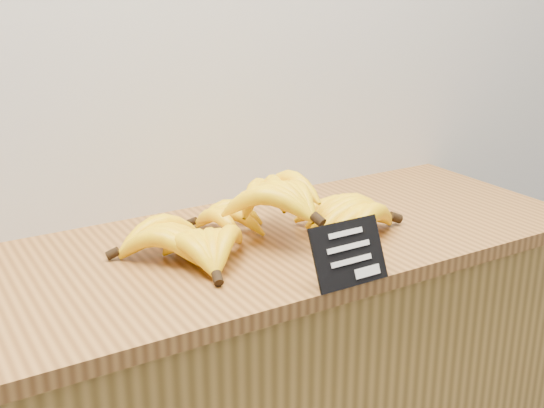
{
  "coord_description": "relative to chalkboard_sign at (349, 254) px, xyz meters",
  "views": [
    {
      "loc": [
        -0.57,
        1.64,
        1.44
      ],
      "look_at": [
        0.07,
        2.7,
        1.02
      ],
      "focal_mm": 45.0,
      "sensor_mm": 36.0,
      "label": 1
    }
  ],
  "objects": [
    {
      "name": "chalkboard_sign",
      "position": [
        0.0,
        0.0,
        0.0
      ],
      "size": [
        0.14,
        0.05,
        0.11
      ],
      "primitive_type": "cube",
      "rotation": [
        -0.41,
        0.0,
        0.0
      ],
      "color": "black",
      "rests_on": "counter_top"
    },
    {
      "name": "banana_pile",
      "position": [
        -0.04,
        0.23,
        -0.0
      ],
      "size": [
        0.58,
        0.37,
        0.13
      ],
      "color": "yellow",
      "rests_on": "counter_top"
    },
    {
      "name": "counter_top",
      "position": [
        -0.03,
        0.25,
        -0.07
      ],
      "size": [
        1.39,
        0.54,
        0.03
      ],
      "primitive_type": "cube",
      "color": "#97642E",
      "rests_on": "counter"
    }
  ]
}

